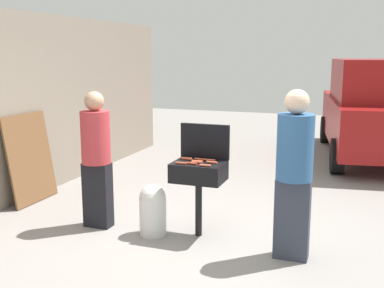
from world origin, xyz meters
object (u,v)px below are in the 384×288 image
person_right (294,169)px  hot_dog_3 (205,165)px  bbq_grill (199,174)px  hot_dog_1 (197,162)px  hot_dog_0 (197,161)px  hot_dog_8 (210,160)px  parked_minivan (379,109)px  hot_dog_5 (187,158)px  hot_dog_7 (200,159)px  hot_dog_9 (187,159)px  person_left (96,155)px  hot_dog_2 (212,162)px  hot_dog_4 (192,163)px  propane_tank (153,209)px  hot_dog_6 (181,163)px  leaning_board (30,158)px

person_right → hot_dog_3: bearing=7.4°
bbq_grill → hot_dog_1: size_ratio=6.84×
hot_dog_0 → hot_dog_8: 0.16m
person_right → hot_dog_8: bearing=-6.9°
person_right → parked_minivan: 5.55m
hot_dog_1 → hot_dog_5: size_ratio=1.00×
hot_dog_7 → hot_dog_9: bearing=-164.8°
person_left → hot_dog_1: bearing=20.6°
hot_dog_3 → parked_minivan: parked_minivan is taller
hot_dog_2 → hot_dog_7: size_ratio=1.00×
hot_dog_7 → hot_dog_1: bearing=-81.9°
hot_dog_0 → hot_dog_2: 0.18m
hot_dog_3 → hot_dog_7: bearing=120.2°
hot_dog_9 → hot_dog_8: bearing=7.8°
hot_dog_4 → parked_minivan: 5.73m
hot_dog_9 → hot_dog_1: bearing=-38.0°
propane_tank → hot_dog_3: bearing=0.0°
hot_dog_6 → hot_dog_2: bearing=25.8°
hot_dog_1 → hot_dog_9: bearing=142.0°
person_left → hot_dog_6: bearing=16.4°
bbq_grill → hot_dog_7: (-0.03, 0.12, 0.15)m
hot_dog_4 → propane_tank: size_ratio=0.21×
propane_tank → person_right: bearing=-3.3°
propane_tank → person_left: person_left is taller
parked_minivan → hot_dog_3: bearing=62.2°
hot_dog_9 → person_left: 1.13m
hot_dog_9 → parked_minivan: bearing=66.6°
hot_dog_4 → person_left: person_left is taller
hot_dog_4 → leaning_board: (-2.68, 0.53, -0.26)m
hot_dog_0 → parked_minivan: size_ratio=0.03×
hot_dog_4 → person_left: (-1.23, -0.02, 0.01)m
hot_dog_2 → hot_dog_1: bearing=-158.7°
hot_dog_6 → propane_tank: size_ratio=0.21×
hot_dog_7 → hot_dog_4: bearing=-93.9°
hot_dog_7 → hot_dog_8: bearing=-0.9°
hot_dog_8 → hot_dog_9: 0.27m
hot_dog_3 → hot_dog_2: bearing=81.5°
hot_dog_4 → propane_tank: (-0.48, -0.04, -0.58)m
bbq_grill → hot_dog_8: (0.10, 0.11, 0.15)m
leaning_board → person_right: bearing=-9.9°
hot_dog_5 → hot_dog_8: (0.29, 0.00, 0.00)m
propane_tank → leaning_board: leaning_board is taller
hot_dog_1 → hot_dog_5: bearing=139.0°
hot_dog_0 → hot_dog_5: (-0.17, 0.11, 0.00)m
hot_dog_7 → person_left: bearing=-168.3°
hot_dog_7 → hot_dog_8: (0.13, -0.00, 0.00)m
hot_dog_1 → hot_dog_9: same height
hot_dog_0 → hot_dog_2: bearing=2.3°
hot_dog_2 → person_right: size_ratio=0.07×
hot_dog_4 → hot_dog_7: same height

